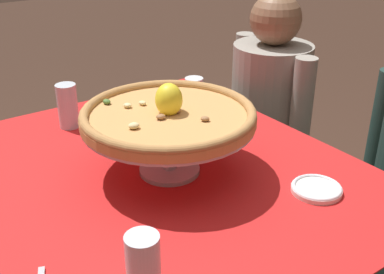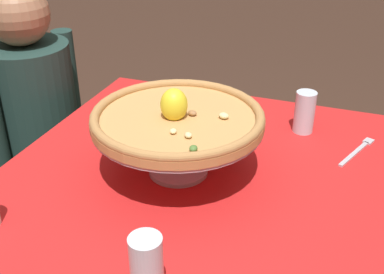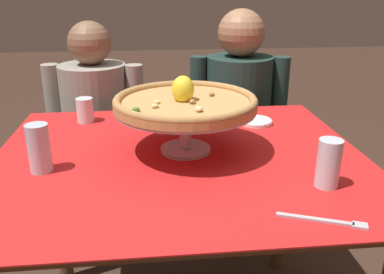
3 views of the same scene
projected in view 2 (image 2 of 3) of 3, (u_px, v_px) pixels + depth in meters
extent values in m
cylinder|color=brown|center=(343.00, 222.00, 1.71)|extent=(0.06, 0.06, 0.74)
cylinder|color=brown|center=(135.00, 178.00, 1.96)|extent=(0.06, 0.06, 0.74)
cube|color=brown|center=(187.00, 183.00, 1.25)|extent=(1.09, 0.94, 0.02)
cube|color=red|center=(187.00, 179.00, 1.25)|extent=(1.13, 0.98, 0.00)
cylinder|color=#B7B7C1|center=(178.00, 170.00, 1.27)|extent=(0.16, 0.16, 0.01)
cylinder|color=#B7B7C1|center=(178.00, 148.00, 1.24)|extent=(0.04, 0.04, 0.12)
cylinder|color=#B7B7C1|center=(178.00, 125.00, 1.20)|extent=(0.43, 0.43, 0.01)
cylinder|color=tan|center=(178.00, 120.00, 1.20)|extent=(0.44, 0.44, 0.02)
torus|color=#AF7D47|center=(178.00, 115.00, 1.19)|extent=(0.44, 0.44, 0.02)
ellipsoid|color=#C63D28|center=(176.00, 117.00, 1.18)|extent=(0.02, 0.03, 0.01)
ellipsoid|color=#996B42|center=(193.00, 113.00, 1.19)|extent=(0.02, 0.03, 0.01)
ellipsoid|color=#4C7533|center=(193.00, 148.00, 1.04)|extent=(0.03, 0.02, 0.01)
ellipsoid|color=beige|center=(173.00, 131.00, 1.11)|extent=(0.02, 0.02, 0.01)
ellipsoid|color=beige|center=(224.00, 116.00, 1.18)|extent=(0.03, 0.03, 0.01)
ellipsoid|color=#996B42|center=(173.00, 98.00, 1.28)|extent=(0.03, 0.03, 0.01)
ellipsoid|color=beige|center=(188.00, 135.00, 1.09)|extent=(0.03, 0.03, 0.01)
ellipsoid|color=#996B42|center=(172.00, 111.00, 1.20)|extent=(0.03, 0.03, 0.01)
ellipsoid|color=yellow|center=(174.00, 105.00, 1.17)|extent=(0.07, 0.07, 0.08)
cylinder|color=silver|center=(147.00, 268.00, 0.87)|extent=(0.06, 0.06, 0.14)
cylinder|color=silver|center=(305.00, 112.00, 1.44)|extent=(0.06, 0.06, 0.13)
cylinder|color=silver|center=(304.00, 120.00, 1.45)|extent=(0.05, 0.05, 0.08)
cylinder|color=white|center=(143.00, 112.00, 1.58)|extent=(0.12, 0.12, 0.01)
torus|color=white|center=(143.00, 110.00, 1.57)|extent=(0.12, 0.12, 0.01)
cube|color=#B7B7C1|center=(354.00, 154.00, 1.35)|extent=(0.16, 0.07, 0.01)
cube|color=#B7B7C1|center=(368.00, 141.00, 1.41)|extent=(0.04, 0.03, 0.01)
cube|color=#1E3833|center=(52.00, 211.00, 2.01)|extent=(0.32, 0.36, 0.43)
cylinder|color=#1E3833|center=(34.00, 110.00, 1.79)|extent=(0.35, 0.35, 0.50)
sphere|color=#9E7051|center=(17.00, 14.00, 1.61)|extent=(0.22, 0.22, 0.22)
cylinder|color=#1E3833|center=(68.00, 83.00, 1.92)|extent=(0.08, 0.08, 0.43)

